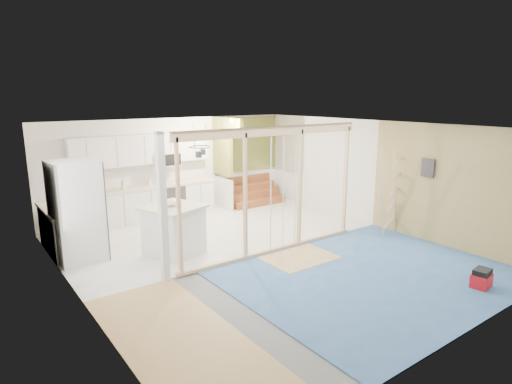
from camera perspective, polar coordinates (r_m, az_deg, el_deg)
room at (r=8.41m, az=0.79°, el=-0.13°), size 7.01×8.01×2.61m
floor_overlays at (r=8.88m, az=0.90°, el=-8.13°), size 7.00×8.00×0.03m
stud_frame at (r=8.19m, az=-0.72°, el=1.71°), size 4.66×0.14×2.60m
base_cabinets at (r=10.80m, az=-17.07°, el=-2.35°), size 4.45×2.24×0.93m
upper_cabinets at (r=11.23m, az=-14.59°, el=5.40°), size 3.60×0.41×0.85m
green_partition at (r=12.57m, az=-1.81°, el=2.51°), size 2.25×1.51×2.60m
pot_rack at (r=9.70m, az=-7.43°, el=5.66°), size 0.52×0.52×0.72m
sheathing_panel at (r=9.75m, az=24.89°, el=0.47°), size 0.02×4.00×2.60m
electrical_panel at (r=9.95m, az=21.94°, el=3.00°), size 0.04×0.30×0.40m
ceiling_light at (r=11.48m, az=-2.67°, el=9.56°), size 0.32×0.32×0.08m
fridge at (r=8.90m, az=-22.70°, el=-2.44°), size 0.91×0.88×1.99m
island at (r=8.84m, az=-10.89°, el=-5.06°), size 1.33×1.33×1.02m
bowl at (r=8.70m, az=-11.43°, el=-1.62°), size 0.32×0.32×0.07m
soap_bottle_a at (r=10.90m, az=-17.30°, el=1.07°), size 0.13×0.13×0.30m
soap_bottle_b at (r=11.31m, az=-13.99°, el=1.45°), size 0.10×0.10×0.21m
toolbox at (r=8.26m, az=27.86°, el=-10.21°), size 0.39×0.31×0.34m
ladder at (r=10.21m, az=17.44°, el=-0.12°), size 1.05×0.16×1.97m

